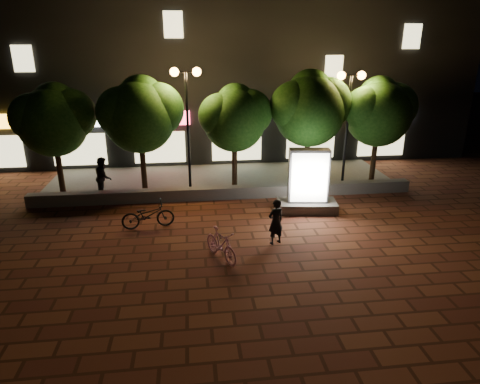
{
  "coord_description": "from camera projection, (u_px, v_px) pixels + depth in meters",
  "views": [
    {
      "loc": [
        -1.42,
        -12.42,
        6.17
      ],
      "look_at": [
        0.27,
        1.5,
        1.15
      ],
      "focal_mm": 31.16,
      "sensor_mm": 36.0,
      "label": 1
    }
  ],
  "objects": [
    {
      "name": "scooter_parked",
      "position": [
        148.0,
        215.0,
        14.62
      ],
      "size": [
        1.9,
        0.9,
        0.96
      ],
      "primitive_type": "imported",
      "rotation": [
        0.0,
        0.0,
        1.72
      ],
      "color": "black",
      "rests_on": "ground"
    },
    {
      "name": "building_block",
      "position": [
        212.0,
        65.0,
        24.3
      ],
      "size": [
        28.0,
        8.12,
        11.3
      ],
      "color": "black",
      "rests_on": "ground"
    },
    {
      "name": "tree_far_right",
      "position": [
        380.0,
        110.0,
        18.62
      ],
      "size": [
        3.48,
        2.9,
        4.76
      ],
      "color": "#322213",
      "rests_on": "sidewalk"
    },
    {
      "name": "tree_left",
      "position": [
        140.0,
        112.0,
        17.4
      ],
      "size": [
        3.6,
        3.0,
        4.89
      ],
      "color": "#322213",
      "rests_on": "sidewalk"
    },
    {
      "name": "ad_kiosk",
      "position": [
        308.0,
        186.0,
        15.97
      ],
      "size": [
        2.4,
        1.42,
        2.46
      ],
      "color": "#605D59",
      "rests_on": "ground"
    },
    {
      "name": "tree_mid",
      "position": [
        235.0,
        116.0,
        17.93
      ],
      "size": [
        3.24,
        2.7,
        4.5
      ],
      "color": "#322213",
      "rests_on": "sidewalk"
    },
    {
      "name": "sidewalk",
      "position": [
        222.0,
        179.0,
        19.91
      ],
      "size": [
        16.0,
        5.0,
        0.08
      ],
      "primitive_type": "cube",
      "color": "#605D59",
      "rests_on": "ground"
    },
    {
      "name": "ground",
      "position": [
        237.0,
        240.0,
        13.84
      ],
      "size": [
        80.0,
        80.0,
        0.0
      ],
      "primitive_type": "plane",
      "color": "brown",
      "rests_on": "ground"
    },
    {
      "name": "street_lamp_right",
      "position": [
        349.0,
        99.0,
        18.02
      ],
      "size": [
        1.26,
        0.36,
        4.98
      ],
      "color": "black",
      "rests_on": "sidewalk"
    },
    {
      "name": "rider",
      "position": [
        276.0,
        222.0,
        13.37
      ],
      "size": [
        0.66,
        0.56,
        1.53
      ],
      "primitive_type": "imported",
      "rotation": [
        0.0,
        0.0,
        3.55
      ],
      "color": "black",
      "rests_on": "ground"
    },
    {
      "name": "street_lamp_left",
      "position": [
        187.0,
        98.0,
        17.18
      ],
      "size": [
        1.26,
        0.36,
        5.18
      ],
      "color": "black",
      "rests_on": "sidewalk"
    },
    {
      "name": "tree_far_left",
      "position": [
        54.0,
        118.0,
        17.05
      ],
      "size": [
        3.36,
        2.8,
        4.63
      ],
      "color": "#322213",
      "rests_on": "sidewalk"
    },
    {
      "name": "tree_right",
      "position": [
        310.0,
        106.0,
        18.19
      ],
      "size": [
        3.72,
        3.1,
        5.07
      ],
      "color": "#322213",
      "rests_on": "sidewalk"
    },
    {
      "name": "scooter_pink",
      "position": [
        221.0,
        245.0,
        12.45
      ],
      "size": [
        1.17,
        1.66,
        0.98
      ],
      "primitive_type": "imported",
      "rotation": [
        0.0,
        0.0,
        0.48
      ],
      "color": "pink",
      "rests_on": "ground"
    },
    {
      "name": "retaining_wall",
      "position": [
        226.0,
        193.0,
        17.5
      ],
      "size": [
        16.0,
        0.45,
        0.5
      ],
      "primitive_type": "cube",
      "color": "#605D59",
      "rests_on": "ground"
    },
    {
      "name": "pedestrian",
      "position": [
        104.0,
        177.0,
        17.29
      ],
      "size": [
        0.74,
        0.9,
        1.7
      ],
      "primitive_type": "imported",
      "rotation": [
        0.0,
        0.0,
        1.69
      ],
      "color": "black",
      "rests_on": "sidewalk"
    }
  ]
}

